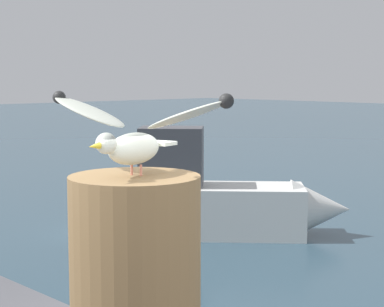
% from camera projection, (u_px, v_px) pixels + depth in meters
% --- Properties ---
extents(mooring_post, '(0.42, 0.42, 0.85)m').
position_uv_depth(mooring_post, '(136.00, 307.00, 2.14)').
color(mooring_post, brown).
rests_on(mooring_post, harbor_quay).
extents(seagull, '(0.68, 0.39, 0.26)m').
position_uv_depth(seagull, '(133.00, 134.00, 2.08)').
color(seagull, '#C67460').
rests_on(seagull, mooring_post).
extents(boat_white, '(3.89, 3.70, 1.87)m').
position_uv_depth(boat_white, '(218.00, 201.00, 11.41)').
color(boat_white, silver).
rests_on(boat_white, ground_plane).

